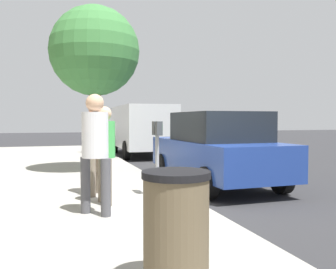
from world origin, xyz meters
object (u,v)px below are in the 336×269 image
street_tree (95,52)px  trash_bin (176,230)px  parked_sedan_near (216,148)px  parked_van_far (141,127)px  pedestrian_at_meter (104,147)px  parking_meter (157,142)px  pedestrian_bystander (95,143)px  traffic_signal (101,96)px  parking_officer (96,139)px

street_tree → trash_bin: 7.92m
parked_sedan_near → street_tree: 4.26m
parked_sedan_near → parked_van_far: (7.87, 0.00, 0.36)m
street_tree → pedestrian_at_meter: bearing=175.8°
parking_meter → pedestrian_bystander: (-1.03, 1.26, 0.07)m
parked_van_far → parked_sedan_near: bearing=-180.0°
pedestrian_at_meter → traffic_signal: traffic_signal is taller
parking_officer → trash_bin: 4.26m
pedestrian_at_meter → parked_sedan_near: (1.81, -2.93, -0.22)m
parking_meter → parked_sedan_near: 2.43m
parked_van_far → traffic_signal: traffic_signal is taller
pedestrian_at_meter → traffic_signal: (9.15, -1.10, 1.46)m
parked_van_far → trash_bin: (-13.10, 2.79, -0.60)m
pedestrian_at_meter → parked_van_far: parked_van_far is taller
parking_officer → trash_bin: (-4.22, -0.20, -0.56)m
parked_van_far → traffic_signal: size_ratio=1.46×
traffic_signal → parking_officer: bearing=172.1°
parking_meter → trash_bin: (-3.74, 0.89, -0.51)m
parking_meter → pedestrian_at_meter: size_ratio=0.85×
parked_sedan_near → traffic_signal: traffic_signal is taller
pedestrian_bystander → street_tree: size_ratio=0.40×
parking_meter → parking_officer: (0.48, 1.09, 0.05)m
parking_officer → parked_van_far: (8.88, -2.99, 0.04)m
parking_meter → parked_sedan_near: (1.49, -1.90, -0.27)m
pedestrian_bystander → street_tree: 5.22m
pedestrian_at_meter → parked_van_far: (9.68, -2.93, 0.14)m
traffic_signal → trash_bin: (-12.57, 0.96, -1.92)m
parking_meter → parked_van_far: size_ratio=0.27×
pedestrian_at_meter → pedestrian_bystander: pedestrian_bystander is taller
parked_van_far → pedestrian_at_meter: bearing=163.2°
parking_meter → trash_bin: parking_meter is taller
trash_bin → street_tree: bearing=-1.2°
pedestrian_bystander → parked_van_far: parked_van_far is taller
trash_bin → parking_meter: bearing=-13.4°
pedestrian_at_meter → street_tree: bearing=79.9°
parked_sedan_near → parked_van_far: bearing=0.0°
parking_meter → parked_van_far: (9.36, -1.90, 0.09)m
parking_officer → trash_bin: size_ratio=1.78×
parking_officer → trash_bin: parking_officer is taller
traffic_signal → pedestrian_bystander: bearing=172.3°
parked_sedan_near → traffic_signal: (7.34, 1.83, 1.68)m
parking_meter → parked_van_far: parked_van_far is taller
parking_meter → pedestrian_at_meter: bearing=107.5°
pedestrian_bystander → parked_van_far: size_ratio=0.35×
parking_officer → parking_meter: bearing=4.6°
street_tree → parking_officer: bearing=173.7°
street_tree → traffic_signal: bearing=-8.9°
pedestrian_bystander → parked_van_far: 10.86m
trash_bin → parking_officer: bearing=2.7°
street_tree → parked_van_far: bearing=-24.9°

